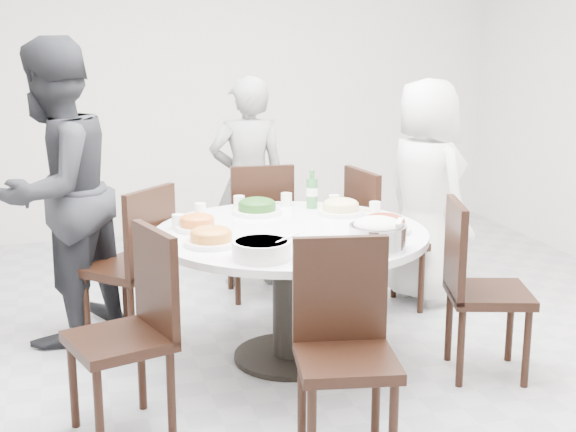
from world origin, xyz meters
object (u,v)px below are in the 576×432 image
object	(u,v)px
chair_ne	(386,240)
chair_s	(347,356)
rice_bowl	(378,237)
beverage_bottle	(312,189)
chair_se	(489,290)
diner_right	(425,192)
diner_middle	(248,182)
soup_bowl	(261,250)
chair_n	(258,229)
chair_sw	(119,336)
chair_nw	(126,265)
diner_left	(55,193)
dining_table	(291,296)

from	to	relation	value
chair_ne	chair_s	xyz separation A→B (m)	(-0.91, -1.72, 0.00)
rice_bowl	beverage_bottle	world-z (taller)	beverage_bottle
chair_ne	chair_se	xyz separation A→B (m)	(0.12, -1.10, 0.00)
rice_bowl	chair_s	bearing A→B (deg)	-122.14
chair_s	diner_right	bearing A→B (deg)	66.34
diner_middle	soup_bowl	distance (m)	1.92
chair_n	soup_bowl	world-z (taller)	chair_n
chair_ne	soup_bowl	xyz separation A→B (m)	(-1.13, -1.10, 0.32)
chair_sw	soup_bowl	xyz separation A→B (m)	(0.70, 0.11, 0.32)
diner_right	chair_s	bearing A→B (deg)	131.13
beverage_bottle	chair_n	bearing A→B (deg)	106.58
diner_middle	chair_nw	bearing A→B (deg)	46.21
diner_middle	diner_left	xyz separation A→B (m)	(-1.32, -0.70, 0.14)
chair_nw	beverage_bottle	xyz separation A→B (m)	(1.13, -0.02, 0.39)
diner_middle	beverage_bottle	world-z (taller)	diner_middle
diner_right	chair_se	bearing A→B (deg)	155.66
diner_middle	beverage_bottle	distance (m)	0.93
chair_s	beverage_bottle	world-z (taller)	beverage_bottle
chair_n	beverage_bottle	distance (m)	0.76
diner_middle	rice_bowl	bearing A→B (deg)	99.70
chair_n	diner_right	size ratio (longest dim) A/B	0.63
diner_right	diner_left	world-z (taller)	diner_left
diner_left	chair_se	bearing A→B (deg)	99.70
chair_sw	chair_se	world-z (taller)	same
rice_bowl	beverage_bottle	distance (m)	0.98
chair_n	diner_left	bearing A→B (deg)	21.68
chair_ne	diner_right	world-z (taller)	diner_right
chair_ne	chair_n	world-z (taller)	same
dining_table	chair_nw	distance (m)	1.00
diner_right	beverage_bottle	distance (m)	0.92
chair_nw	soup_bowl	bearing A→B (deg)	75.49
chair_n	diner_middle	distance (m)	0.39
diner_right	rice_bowl	distance (m)	1.49
chair_nw	rice_bowl	size ratio (longest dim) A/B	3.30
dining_table	chair_s	bearing A→B (deg)	-93.85
soup_bowl	beverage_bottle	xyz separation A→B (m)	(0.57, 0.97, 0.07)
dining_table	beverage_bottle	distance (m)	0.75
chair_sw	chair_se	bearing A→B (deg)	76.55
chair_s	soup_bowl	distance (m)	0.72
diner_left	chair_sw	bearing A→B (deg)	48.58
diner_right	diner_middle	world-z (taller)	diner_right
chair_ne	rice_bowl	world-z (taller)	chair_ne
chair_ne	diner_right	size ratio (longest dim) A/B	0.63
dining_table	diner_middle	size ratio (longest dim) A/B	1.00
dining_table	chair_ne	xyz separation A→B (m)	(0.84, 0.62, 0.10)
chair_sw	chair_nw	bearing A→B (deg)	156.37
chair_sw	chair_s	size ratio (longest dim) A/B	1.00
chair_sw	diner_middle	size ratio (longest dim) A/B	0.63
diner_left	soup_bowl	size ratio (longest dim) A/B	6.26
chair_ne	diner_middle	size ratio (longest dim) A/B	0.63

